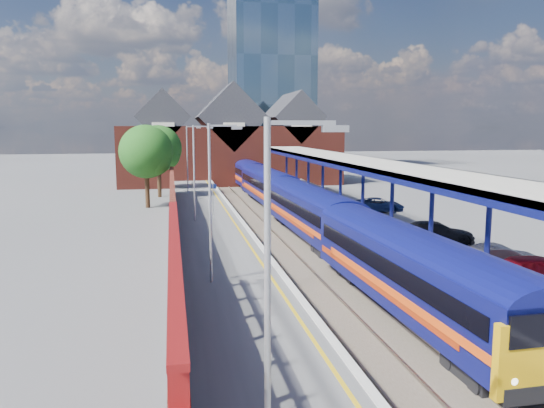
# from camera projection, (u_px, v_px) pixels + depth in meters

# --- Properties ---
(ground) EXTENTS (240.00, 240.00, 0.00)m
(ground) POSITION_uv_depth(u_px,v_px,m) (263.00, 214.00, 48.25)
(ground) COLOR #5B5B5E
(ground) RESTS_ON ground
(ballast_bed) EXTENTS (6.00, 76.00, 0.06)m
(ballast_bed) POSITION_uv_depth(u_px,v_px,m) (287.00, 236.00, 38.52)
(ballast_bed) COLOR #473D33
(ballast_bed) RESTS_ON ground
(rails) EXTENTS (4.51, 76.00, 0.14)m
(rails) POSITION_uv_depth(u_px,v_px,m) (287.00, 234.00, 38.51)
(rails) COLOR slate
(rails) RESTS_ON ground
(left_platform) EXTENTS (5.00, 76.00, 1.00)m
(left_platform) POSITION_uv_depth(u_px,v_px,m) (211.00, 232.00, 37.43)
(left_platform) COLOR #565659
(left_platform) RESTS_ON ground
(right_platform) EXTENTS (6.00, 76.00, 1.00)m
(right_platform) POSITION_uv_depth(u_px,v_px,m) (365.00, 226.00, 39.56)
(right_platform) COLOR #565659
(right_platform) RESTS_ON ground
(coping_left) EXTENTS (0.30, 76.00, 0.05)m
(coping_left) POSITION_uv_depth(u_px,v_px,m) (244.00, 224.00, 37.79)
(coping_left) COLOR silver
(coping_left) RESTS_ON left_platform
(coping_right) EXTENTS (0.30, 76.00, 0.05)m
(coping_right) POSITION_uv_depth(u_px,v_px,m) (329.00, 221.00, 38.96)
(coping_right) COLOR silver
(coping_right) RESTS_ON right_platform
(yellow_line) EXTENTS (0.14, 76.00, 0.01)m
(yellow_line) POSITION_uv_depth(u_px,v_px,m) (235.00, 224.00, 37.68)
(yellow_line) COLOR yellow
(yellow_line) RESTS_ON left_platform
(train) EXTENTS (3.18, 65.96, 3.45)m
(train) POSITION_uv_depth(u_px,v_px,m) (285.00, 194.00, 45.90)
(train) COLOR #0C1058
(train) RESTS_ON ground
(canopy) EXTENTS (4.50, 52.00, 4.48)m
(canopy) POSITION_uv_depth(u_px,v_px,m) (351.00, 161.00, 40.68)
(canopy) COLOR #0F145A
(canopy) RESTS_ON right_platform
(lamp_post_a) EXTENTS (1.48, 0.18, 7.00)m
(lamp_post_a) POSITION_uv_depth(u_px,v_px,m) (275.00, 288.00, 9.41)
(lamp_post_a) COLOR #A5A8AA
(lamp_post_a) RESTS_ON left_platform
(lamp_post_b) EXTENTS (1.48, 0.18, 7.00)m
(lamp_post_b) POSITION_uv_depth(u_px,v_px,m) (213.00, 193.00, 23.02)
(lamp_post_b) COLOR #A5A8AA
(lamp_post_b) RESTS_ON left_platform
(lamp_post_c) EXTENTS (1.48, 0.18, 7.00)m
(lamp_post_c) POSITION_uv_depth(u_px,v_px,m) (196.00, 167.00, 38.58)
(lamp_post_c) COLOR #A5A8AA
(lamp_post_c) RESTS_ON left_platform
(lamp_post_d) EXTENTS (1.48, 0.18, 7.00)m
(lamp_post_d) POSITION_uv_depth(u_px,v_px,m) (189.00, 155.00, 54.13)
(lamp_post_d) COLOR #A5A8AA
(lamp_post_d) RESTS_ON left_platform
(platform_sign) EXTENTS (0.55, 0.08, 2.50)m
(platform_sign) POSITION_uv_depth(u_px,v_px,m) (213.00, 194.00, 41.10)
(platform_sign) COLOR #A5A8AA
(platform_sign) RESTS_ON left_platform
(brick_wall) EXTENTS (0.35, 50.00, 3.86)m
(brick_wall) POSITION_uv_depth(u_px,v_px,m) (173.00, 222.00, 30.39)
(brick_wall) COLOR maroon
(brick_wall) RESTS_ON left_platform
(station_building) EXTENTS (30.00, 12.12, 13.78)m
(station_building) POSITION_uv_depth(u_px,v_px,m) (229.00, 144.00, 74.69)
(station_building) COLOR maroon
(station_building) RESTS_ON ground
(glass_tower) EXTENTS (14.20, 14.20, 40.30)m
(glass_tower) POSITION_uv_depth(u_px,v_px,m) (270.00, 58.00, 95.81)
(glass_tower) COLOR #47667B
(glass_tower) RESTS_ON ground
(tree_near) EXTENTS (5.20, 5.20, 8.10)m
(tree_near) POSITION_uv_depth(u_px,v_px,m) (148.00, 153.00, 51.31)
(tree_near) COLOR #382314
(tree_near) RESTS_ON ground
(tree_far) EXTENTS (5.20, 5.20, 8.10)m
(tree_far) POSITION_uv_depth(u_px,v_px,m) (160.00, 150.00, 59.27)
(tree_far) COLOR #382314
(tree_far) RESTS_ON ground
(parked_car_red) EXTENTS (4.58, 2.48, 1.48)m
(parked_car_red) POSITION_uv_depth(u_px,v_px,m) (539.00, 272.00, 22.52)
(parked_car_red) COLOR #A50D1B
(parked_car_red) RESTS_ON right_platform
(parked_car_silver) EXTENTS (4.02, 1.90, 1.27)m
(parked_car_silver) POSITION_uv_depth(u_px,v_px,m) (501.00, 258.00, 25.25)
(parked_car_silver) COLOR #ACADB1
(parked_car_silver) RESTS_ON right_platform
(parked_car_dark) EXTENTS (4.79, 2.74, 1.31)m
(parked_car_dark) POSITION_uv_depth(u_px,v_px,m) (436.00, 233.00, 31.35)
(parked_car_dark) COLOR black
(parked_car_dark) RESTS_ON right_platform
(parked_car_blue) EXTENTS (4.46, 3.27, 1.13)m
(parked_car_blue) POSITION_uv_depth(u_px,v_px,m) (379.00, 205.00, 43.29)
(parked_car_blue) COLOR navy
(parked_car_blue) RESTS_ON right_platform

